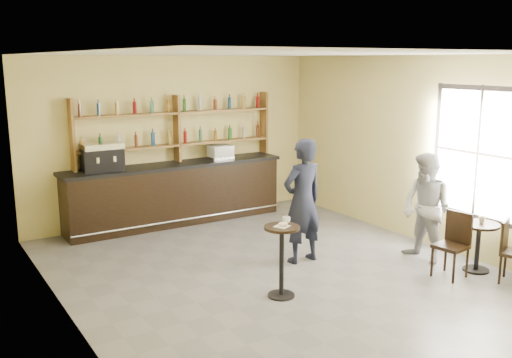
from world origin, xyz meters
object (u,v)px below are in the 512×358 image
bar_counter (176,193)px  man_main (303,201)px  cafe_table (478,247)px  chair_west (451,246)px  espresso_machine (102,157)px  pedestal_table (282,262)px  patron_second (426,208)px  pastry_case (220,152)px

bar_counter → man_main: size_ratio=2.22×
cafe_table → chair_west: 0.56m
chair_west → espresso_machine: bearing=-150.7°
espresso_machine → cafe_table: (4.16, -4.77, -1.06)m
man_main → cafe_table: size_ratio=2.64×
bar_counter → cafe_table: (2.77, -4.77, -0.22)m
espresso_machine → pedestal_table: bearing=-70.0°
espresso_machine → patron_second: (3.82, -4.05, -0.57)m
man_main → pastry_case: bearing=-96.6°
cafe_table → chair_west: chair_west is taller
chair_west → patron_second: bearing=154.4°
pastry_case → chair_west: bearing=-65.6°
bar_counter → pastry_case: 1.23m
bar_counter → pedestal_table: (-0.26, -4.00, -0.10)m
espresso_machine → cafe_table: size_ratio=0.94×
bar_counter → espresso_machine: (-1.39, 0.00, 0.84)m
cafe_table → chair_west: (-0.55, 0.05, 0.11)m
cafe_table → patron_second: 0.94m
man_main → cafe_table: 2.70m
chair_west → bar_counter: bearing=-163.0°
pastry_case → chair_west: (1.22, -4.72, -0.83)m
espresso_machine → pastry_case: espresso_machine is taller
bar_counter → chair_west: bar_counter is taller
pedestal_table → patron_second: size_ratio=0.57×
bar_counter → pedestal_table: bearing=-93.7°
espresso_machine → cafe_table: 6.41m
espresso_machine → man_main: (2.18, -3.03, -0.45)m
pedestal_table → cafe_table: bearing=-14.3°
pedestal_table → patron_second: patron_second is taller
cafe_table → patron_second: patron_second is taller
pedestal_table → chair_west: (2.48, -0.72, -0.01)m
pastry_case → man_main: 3.06m
pastry_case → man_main: (-0.20, -3.03, -0.33)m
patron_second → bar_counter: bearing=-149.2°
bar_counter → cafe_table: size_ratio=5.86×
chair_west → man_main: bearing=-147.8°
pastry_case → patron_second: (1.44, -4.05, -0.45)m
pastry_case → cafe_table: (1.77, -4.77, -0.94)m
pastry_case → man_main: size_ratio=0.23×
bar_counter → patron_second: size_ratio=2.53×
cafe_table → chair_west: size_ratio=0.77×
bar_counter → pastry_case: size_ratio=9.64×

